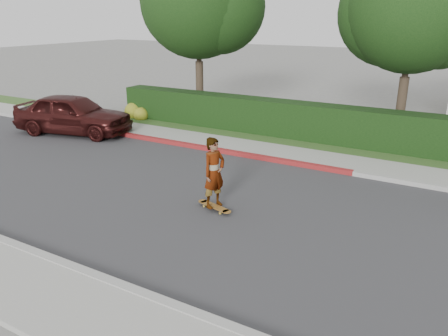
{
  "coord_description": "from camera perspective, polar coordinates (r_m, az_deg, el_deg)",
  "views": [
    {
      "loc": [
        3.82,
        -9.07,
        4.78
      ],
      "look_at": [
        -1.47,
        0.24,
        1.0
      ],
      "focal_mm": 35.0,
      "sensor_mm": 36.0,
      "label": 1
    }
  ],
  "objects": [
    {
      "name": "curb_near",
      "position": [
        7.84,
        -6.65,
        -17.6
      ],
      "size": [
        60.0,
        0.2,
        0.15
      ],
      "primitive_type": "cube",
      "color": "#9E9E99",
      "rests_on": "ground"
    },
    {
      "name": "skateboarder",
      "position": [
        10.94,
        -1.29,
        -0.62
      ],
      "size": [
        0.6,
        0.76,
        1.82
      ],
      "primitive_type": "imported",
      "rotation": [
        0.0,
        0.0,
        1.3
      ],
      "color": "white",
      "rests_on": "skateboard"
    },
    {
      "name": "skateboard",
      "position": [
        11.29,
        -1.26,
        -5.05
      ],
      "size": [
        1.15,
        0.52,
        0.11
      ],
      "rotation": [
        0.0,
        0.0,
        -0.28
      ],
      "color": "#B79332",
      "rests_on": "ground"
    },
    {
      "name": "road",
      "position": [
        10.94,
        6.13,
        -6.56
      ],
      "size": [
        60.0,
        8.0,
        0.01
      ],
      "primitive_type": "cube",
      "color": "#2D2D30",
      "rests_on": "ground"
    },
    {
      "name": "car_maroon",
      "position": [
        19.45,
        -19.13,
        6.68
      ],
      "size": [
        5.25,
        3.05,
        1.68
      ],
      "primitive_type": "imported",
      "rotation": [
        0.0,
        0.0,
        1.8
      ],
      "color": "#3B1412",
      "rests_on": "ground"
    },
    {
      "name": "tree_center",
      "position": [
        18.41,
        23.59,
        18.32
      ],
      "size": [
        5.66,
        4.84,
        7.44
      ],
      "color": "#33261C",
      "rests_on": "ground"
    },
    {
      "name": "curb_red_section",
      "position": [
        16.53,
        -4.03,
        2.87
      ],
      "size": [
        12.0,
        0.21,
        0.15
      ],
      "primitive_type": "cube",
      "color": "maroon",
      "rests_on": "ground"
    },
    {
      "name": "sidewalk_far",
      "position": [
        15.33,
        13.71,
        0.93
      ],
      "size": [
        60.0,
        1.6,
        0.12
      ],
      "primitive_type": "cube",
      "color": "gray",
      "rests_on": "ground"
    },
    {
      "name": "planting_strip",
      "position": [
        16.81,
        15.26,
        2.4
      ],
      "size": [
        60.0,
        1.6,
        0.1
      ],
      "primitive_type": "cube",
      "color": "#2D4C1E",
      "rests_on": "ground"
    },
    {
      "name": "flowering_shrub",
      "position": [
        21.47,
        -11.41,
        7.11
      ],
      "size": [
        1.4,
        1.0,
        0.9
      ],
      "color": "#2D4C19",
      "rests_on": "ground"
    },
    {
      "name": "hedge",
      "position": [
        18.1,
        6.74,
        6.44
      ],
      "size": [
        15.0,
        1.0,
        1.5
      ],
      "primitive_type": "cube",
      "color": "black",
      "rests_on": "ground"
    },
    {
      "name": "tree_left",
      "position": [
        21.07,
        -3.14,
        20.74
      ],
      "size": [
        5.99,
        5.21,
        8.0
      ],
      "color": "#33261C",
      "rests_on": "ground"
    },
    {
      "name": "ground",
      "position": [
        10.94,
        6.13,
        -6.58
      ],
      "size": [
        120.0,
        120.0,
        0.0
      ],
      "primitive_type": "plane",
      "color": "slate",
      "rests_on": "ground"
    },
    {
      "name": "curb_far",
      "position": [
        14.5,
        12.69,
        0.01
      ],
      "size": [
        60.0,
        0.2,
        0.15
      ],
      "primitive_type": "cube",
      "color": "#9E9E99",
      "rests_on": "ground"
    }
  ]
}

